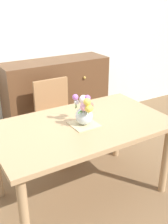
{
  "coord_description": "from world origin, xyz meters",
  "views": [
    {
      "loc": [
        -1.08,
        -1.82,
        1.79
      ],
      "look_at": [
        0.01,
        -0.02,
        0.87
      ],
      "focal_mm": 43.68,
      "sensor_mm": 36.0,
      "label": 1
    }
  ],
  "objects_px": {
    "chair_far": "(56,113)",
    "dresser": "(57,97)",
    "dining_table": "(82,133)",
    "flower_vase": "(84,111)"
  },
  "relations": [
    {
      "from": "dining_table",
      "to": "flower_vase",
      "type": "bearing_deg",
      "value": -75.87
    },
    {
      "from": "dresser",
      "to": "flower_vase",
      "type": "distance_m",
      "value": 1.46
    },
    {
      "from": "chair_far",
      "to": "dresser",
      "type": "relative_size",
      "value": 0.64
    },
    {
      "from": "dresser",
      "to": "flower_vase",
      "type": "xyz_separation_m",
      "value": [
        -0.38,
        -1.36,
        0.38
      ]
    },
    {
      "from": "dresser",
      "to": "flower_vase",
      "type": "relative_size",
      "value": 5.31
    },
    {
      "from": "dining_table",
      "to": "chair_far",
      "type": "height_order",
      "value": "chair_far"
    },
    {
      "from": "chair_far",
      "to": "flower_vase",
      "type": "distance_m",
      "value": 0.91
    },
    {
      "from": "chair_far",
      "to": "dresser",
      "type": "height_order",
      "value": "dresser"
    },
    {
      "from": "chair_far",
      "to": "dining_table",
      "type": "bearing_deg",
      "value": 81.21
    },
    {
      "from": "dining_table",
      "to": "dresser",
      "type": "relative_size",
      "value": 1.1
    }
  ]
}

